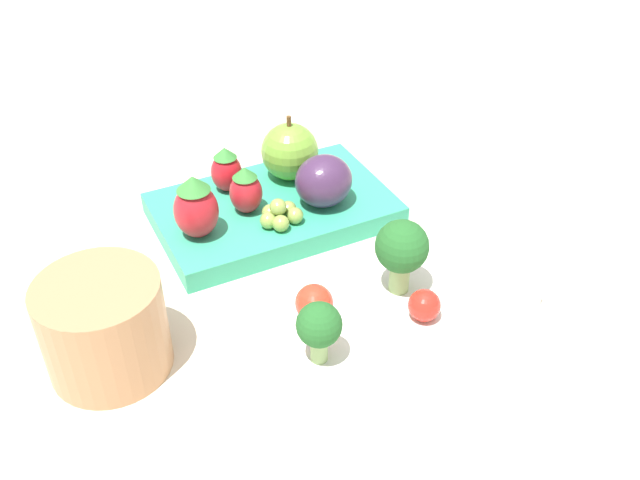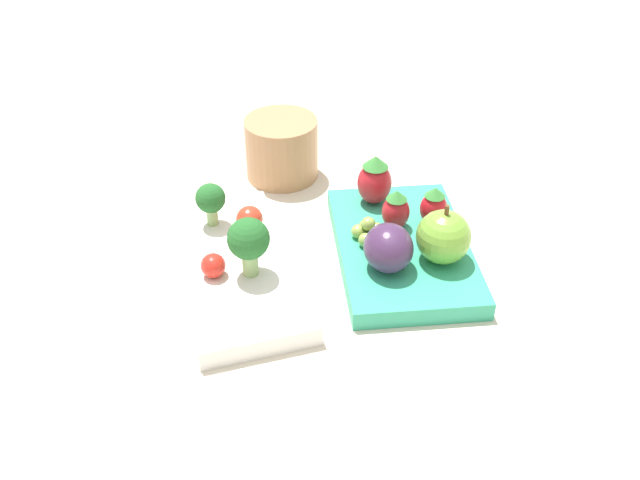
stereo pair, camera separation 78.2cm
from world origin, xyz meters
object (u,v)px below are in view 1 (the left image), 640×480
object	(u,v)px
cherry_tomato_0	(424,305)
apple	(290,151)
strawberry_1	(246,190)
drinking_cup	(104,327)
strawberry_2	(226,170)
broccoli_floret_0	(402,249)
cherry_tomato_1	(314,303)
bento_box_fruit	(269,211)
broccoli_floret_1	(319,327)
grape_cluster	(278,215)
plum	(324,181)
bento_box_savoury	(382,320)
strawberry_0	(196,207)

from	to	relation	value
cherry_tomato_0	apple	size ratio (longest dim) A/B	0.38
strawberry_1	cherry_tomato_0	bearing A→B (deg)	103.26
strawberry_1	drinking_cup	xyz separation A→B (m)	(0.15, 0.09, -0.00)
strawberry_2	broccoli_floret_0	bearing A→B (deg)	103.66
cherry_tomato_0	cherry_tomato_1	size ratio (longest dim) A/B	0.86
bento_box_fruit	broccoli_floret_1	xyz separation A→B (m)	(0.06, 0.17, 0.04)
strawberry_1	grape_cluster	size ratio (longest dim) A/B	1.33
plum	cherry_tomato_1	bearing A→B (deg)	55.18
plum	grape_cluster	xyz separation A→B (m)	(0.05, 0.01, -0.01)
broccoli_floret_1	cherry_tomato_1	size ratio (longest dim) A/B	1.71
cherry_tomato_1	grape_cluster	xyz separation A→B (m)	(-0.03, -0.11, -0.01)
strawberry_1	drinking_cup	size ratio (longest dim) A/B	0.51
bento_box_savoury	strawberry_2	distance (m)	0.20
bento_box_savoury	cherry_tomato_0	bearing A→B (deg)	132.77
cherry_tomato_0	grape_cluster	bearing A→B (deg)	-78.86
broccoli_floret_0	cherry_tomato_1	size ratio (longest dim) A/B	2.20
cherry_tomato_1	apple	size ratio (longest dim) A/B	0.44
strawberry_1	drinking_cup	bearing A→B (deg)	31.00
bento_box_fruit	cherry_tomato_1	distance (m)	0.15
strawberry_0	apple	bearing A→B (deg)	-160.69
broccoli_floret_0	cherry_tomato_1	xyz separation A→B (m)	(0.07, -0.01, -0.02)
broccoli_floret_0	plum	bearing A→B (deg)	-96.50
cherry_tomato_0	grape_cluster	world-z (taller)	same
bento_box_savoury	strawberry_1	size ratio (longest dim) A/B	5.46
strawberry_1	grape_cluster	distance (m)	0.03
bento_box_savoury	strawberry_2	world-z (taller)	strawberry_2
cherry_tomato_1	apple	world-z (taller)	apple
bento_box_fruit	strawberry_2	xyz separation A→B (m)	(0.02, -0.04, 0.03)
apple	strawberry_2	size ratio (longest dim) A/B	1.44
bento_box_savoury	cherry_tomato_1	xyz separation A→B (m)	(0.04, -0.02, 0.02)
broccoli_floret_0	cherry_tomato_1	bearing A→B (deg)	-6.02
grape_cluster	drinking_cup	world-z (taller)	drinking_cup
broccoli_floret_1	cherry_tomato_0	world-z (taller)	broccoli_floret_1
plum	apple	bearing A→B (deg)	-87.52
broccoli_floret_1	strawberry_2	bearing A→B (deg)	-100.46
cherry_tomato_1	bento_box_savoury	bearing A→B (deg)	156.37
bento_box_savoury	bento_box_fruit	xyz separation A→B (m)	(0.00, -0.16, -0.00)
cherry_tomato_1	strawberry_0	xyz separation A→B (m)	(0.03, -0.13, 0.01)
cherry_tomato_1	strawberry_2	distance (m)	0.18
broccoli_floret_0	cherry_tomato_0	size ratio (longest dim) A/B	2.57
cherry_tomato_0	strawberry_2	xyz separation A→B (m)	(0.04, -0.21, 0.01)
cherry_tomato_0	strawberry_2	size ratio (longest dim) A/B	0.55
broccoli_floret_0	strawberry_2	size ratio (longest dim) A/B	1.40
bento_box_savoury	broccoli_floret_0	xyz separation A→B (m)	(-0.02, -0.01, 0.05)
strawberry_1	plum	world-z (taller)	plum
bento_box_savoury	plum	world-z (taller)	plum
strawberry_2	drinking_cup	size ratio (longest dim) A/B	0.51
drinking_cup	grape_cluster	bearing A→B (deg)	-159.99
bento_box_savoury	drinking_cup	xyz separation A→B (m)	(0.17, -0.07, 0.02)
bento_box_fruit	strawberry_2	size ratio (longest dim) A/B	5.02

